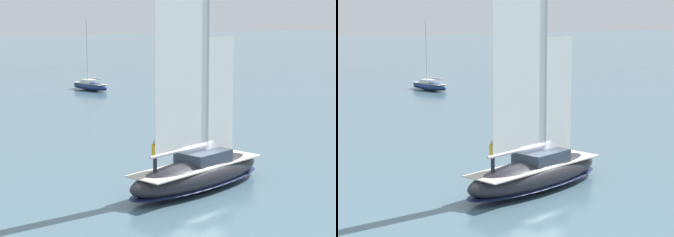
# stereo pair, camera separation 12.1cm
# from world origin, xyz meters

# --- Properties ---
(ground_plane) EXTENTS (400.00, 400.00, 0.00)m
(ground_plane) POSITION_xyz_m (0.00, 0.00, 0.00)
(ground_plane) COLOR slate
(sailboat_main) EXTENTS (10.29, 5.31, 13.62)m
(sailboat_main) POSITION_xyz_m (0.01, 0.00, 1.08)
(sailboat_main) COLOR #232328
(sailboat_main) RESTS_ON ground
(sailboat_moored_near_marina) EXTENTS (3.08, 6.28, 8.33)m
(sailboat_moored_near_marina) POSITION_xyz_m (13.79, 42.88, 0.57)
(sailboat_moored_near_marina) COLOR navy
(sailboat_moored_near_marina) RESTS_ON ground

